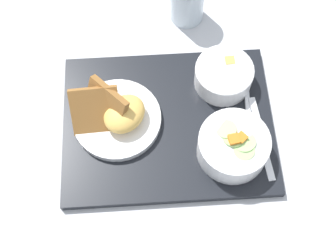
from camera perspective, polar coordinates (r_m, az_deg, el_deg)
ground_plane at (r=0.94m, az=-0.00°, el=-1.26°), size 4.00×4.00×0.00m
serving_tray at (r=0.93m, az=-0.00°, el=-1.04°), size 0.43×0.34×0.02m
bowl_salad at (r=0.87m, az=7.97°, el=-3.63°), size 0.13×0.13×0.07m
bowl_soup at (r=0.94m, az=6.82°, el=4.98°), size 0.12×0.12×0.05m
plate_main at (r=0.91m, az=-6.44°, el=0.04°), size 0.17×0.17×0.09m
knife at (r=0.93m, az=10.89°, el=-1.11°), size 0.02×0.17×0.01m
spoon at (r=0.92m, az=9.88°, el=-1.53°), size 0.04×0.17×0.01m
glass_water at (r=1.04m, az=2.35°, el=13.73°), size 0.07×0.07×0.11m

